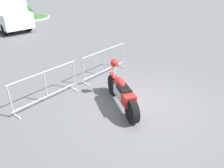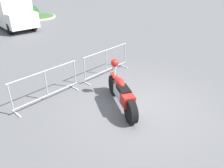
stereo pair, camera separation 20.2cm
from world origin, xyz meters
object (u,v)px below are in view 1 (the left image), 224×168
object	(u,v)px
crowd_barrier_far	(105,62)
delivery_van	(3,11)
crowd_barrier_near	(46,86)
motorcycle	(122,92)

from	to	relation	value
crowd_barrier_far	delivery_van	size ratio (longest dim) A/B	0.47
crowd_barrier_near	delivery_van	size ratio (longest dim) A/B	0.47
crowd_barrier_near	delivery_van	xyz separation A→B (m)	(3.88, 10.93, 0.68)
motorcycle	delivery_van	distance (m)	13.18
crowd_barrier_near	crowd_barrier_far	size ratio (longest dim) A/B	1.00
crowd_barrier_near	crowd_barrier_far	bearing A→B (deg)	0.00
crowd_barrier_near	motorcycle	bearing A→B (deg)	-55.44
motorcycle	crowd_barrier_near	size ratio (longest dim) A/B	0.87
motorcycle	crowd_barrier_far	bearing A→B (deg)	-3.79
delivery_van	crowd_barrier_far	bearing A→B (deg)	-1.09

